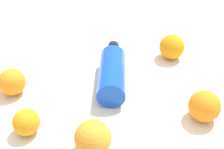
{
  "coord_description": "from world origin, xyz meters",
  "views": [
    {
      "loc": [
        0.6,
        -0.21,
        0.53
      ],
      "look_at": [
        -0.04,
        -0.02,
        0.04
      ],
      "focal_mm": 47.0,
      "sensor_mm": 36.0,
      "label": 1
    }
  ],
  "objects": [
    {
      "name": "orange_2",
      "position": [
        -0.08,
        -0.29,
        0.04
      ],
      "size": [
        0.08,
        0.08,
        0.08
      ],
      "primitive_type": "sphere",
      "color": "orange",
      "rests_on": "ground_plane"
    },
    {
      "name": "ground_plane",
      "position": [
        0.0,
        0.0,
        0.0
      ],
      "size": [
        2.4,
        2.4,
        0.0
      ],
      "primitive_type": "plane",
      "color": "silver"
    },
    {
      "name": "orange_0",
      "position": [
        -0.13,
        0.21,
        0.04
      ],
      "size": [
        0.08,
        0.08,
        0.08
      ],
      "primitive_type": "sphere",
      "color": "orange",
      "rests_on": "ground_plane"
    },
    {
      "name": "orange_1",
      "position": [
        0.15,
        0.16,
        0.04
      ],
      "size": [
        0.08,
        0.08,
        0.08
      ],
      "primitive_type": "sphere",
      "color": "orange",
      "rests_on": "ground_plane"
    },
    {
      "name": "water_bottle",
      "position": [
        -0.06,
        -0.01,
        0.04
      ],
      "size": [
        0.27,
        0.15,
        0.08
      ],
      "rotation": [
        0.0,
        0.0,
        2.83
      ],
      "color": "blue",
      "rests_on": "ground_plane"
    },
    {
      "name": "orange_4",
      "position": [
        0.18,
        -0.13,
        0.04
      ],
      "size": [
        0.08,
        0.08,
        0.08
      ],
      "primitive_type": "sphere",
      "color": "orange",
      "rests_on": "ground_plane"
    },
    {
      "name": "orange_3",
      "position": [
        0.08,
        -0.26,
        0.03
      ],
      "size": [
        0.06,
        0.06,
        0.06
      ],
      "primitive_type": "sphere",
      "color": "orange",
      "rests_on": "ground_plane"
    }
  ]
}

